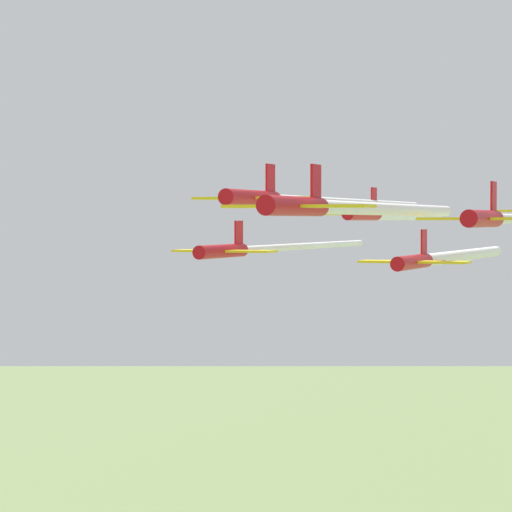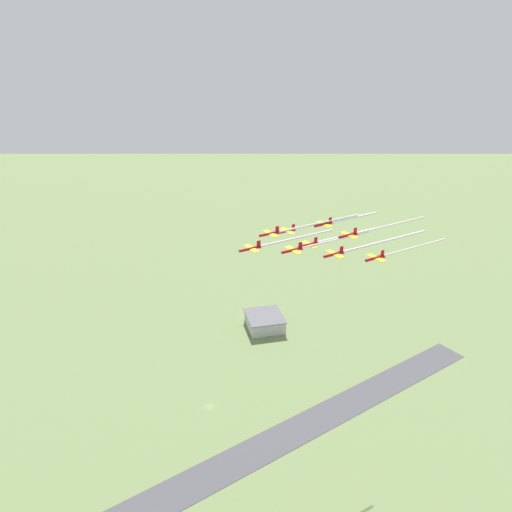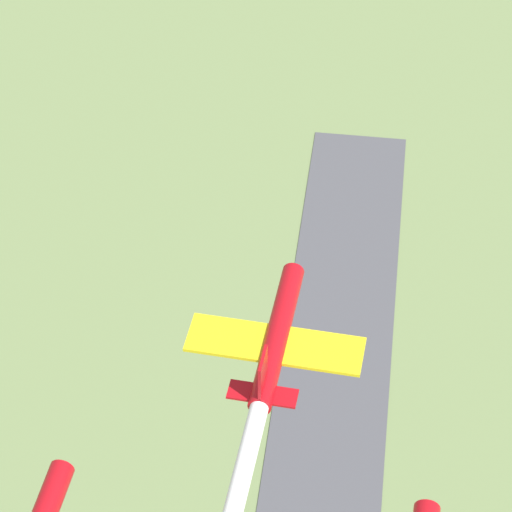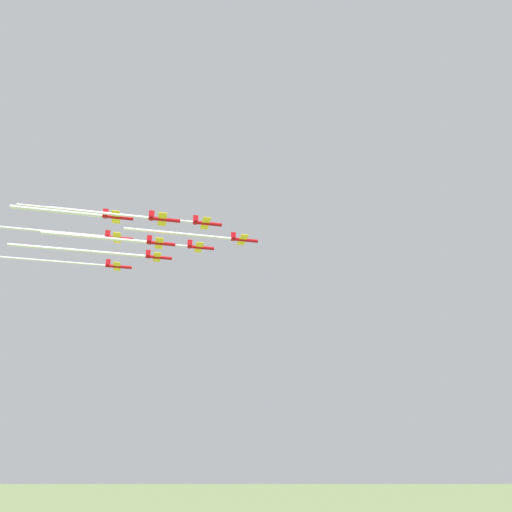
# 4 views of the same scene
# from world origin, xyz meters

# --- Properties ---
(jet_0) EXTENTS (10.56, 10.88, 3.66)m
(jet_0) POSITION_xyz_m (-43.95, -17.03, 121.53)
(jet_0) COLOR #B20C14
(jet_1) EXTENTS (10.56, 10.88, 3.66)m
(jet_1) POSITION_xyz_m (-48.14, -35.40, 120.71)
(jet_1) COLOR #B20C14
(jet_2) EXTENTS (10.56, 10.88, 3.66)m
(jet_2) POSITION_xyz_m (-29.93, -29.62, 122.42)
(jet_2) COLOR #B20C14
(jet_3) EXTENTS (10.56, 10.88, 3.66)m
(jet_3) POSITION_xyz_m (-52.34, -53.77, 118.63)
(jet_3) COLOR #B20C14
(jet_4) EXTENTS (10.56, 10.88, 3.66)m
(jet_4) POSITION_xyz_m (-34.12, -47.99, 116.73)
(jet_4) COLOR #B20C14
(jet_5) EXTENTS (10.56, 10.88, 3.66)m
(jet_5) POSITION_xyz_m (-15.91, -42.21, 117.56)
(jet_5) COLOR #B20C14
(jet_6) EXTENTS (10.56, 10.88, 3.66)m
(jet_6) POSITION_xyz_m (-56.53, -72.14, 116.69)
(jet_6) COLOR #B20C14
(jet_7) EXTENTS (10.56, 10.88, 3.66)m
(jet_7) POSITION_xyz_m (-38.32, -66.36, 121.56)
(jet_7) COLOR #B20C14
(jet_8) EXTENTS (10.56, 10.88, 3.66)m
(jet_8) POSITION_xyz_m (-20.11, -60.58, 121.24)
(jet_8) COLOR #B20C14
(smoke_trail_0) EXTENTS (13.49, 39.72, 1.04)m
(smoke_trail_0) POSITION_xyz_m (-36.18, -41.51, 121.48)
(smoke_trail_0) COLOR white
(smoke_trail_1) EXTENTS (13.03, 38.72, 0.86)m
(smoke_trail_1) POSITION_xyz_m (-40.53, -59.40, 120.65)
(smoke_trail_1) COLOR white
(smoke_trail_2) EXTENTS (16.01, 48.14, 0.85)m
(smoke_trail_2) POSITION_xyz_m (-20.82, -58.34, 122.37)
(smoke_trail_2) COLOR white
(smoke_trail_3) EXTENTS (17.16, 50.97, 1.15)m
(smoke_trail_3) POSITION_xyz_m (-42.79, -83.86, 118.58)
(smoke_trail_3) COLOR white
(smoke_trail_4) EXTENTS (12.55, 36.23, 1.23)m
(smoke_trail_4) POSITION_xyz_m (-26.92, -70.69, 116.68)
(smoke_trail_4) COLOR white
(smoke_trail_5) EXTENTS (13.54, 40.61, 0.76)m
(smoke_trail_5) POSITION_xyz_m (-7.99, -67.17, 117.51)
(smoke_trail_5) COLOR white
(smoke_trail_6) EXTENTS (13.30, 39.78, 0.78)m
(smoke_trail_6) POSITION_xyz_m (-48.74, -96.69, 116.64)
(smoke_trail_6) COLOR white
(smoke_trail_7) EXTENTS (14.92, 44.55, 0.91)m
(smoke_trail_7) POSITION_xyz_m (-29.78, -93.27, 121.51)
(smoke_trail_7) COLOR white
(smoke_trail_8) EXTENTS (10.52, 29.64, 1.30)m
(smoke_trail_8) POSITION_xyz_m (-13.95, -79.98, 121.19)
(smoke_trail_8) COLOR white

